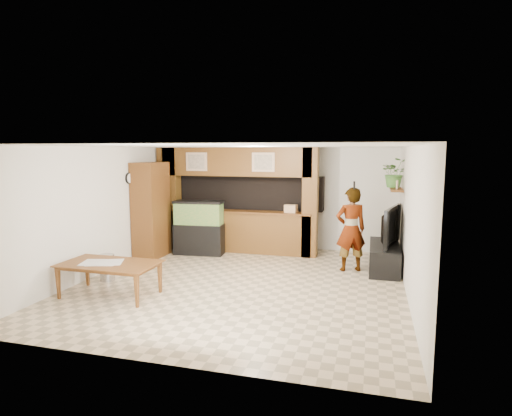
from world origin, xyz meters
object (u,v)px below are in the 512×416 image
(television, at_px, (385,226))
(dining_table, at_px, (109,280))
(pantry_cabinet, at_px, (151,210))
(person, at_px, (351,229))
(aquarium, at_px, (199,228))

(television, relative_size, dining_table, 0.84)
(pantry_cabinet, distance_m, person, 4.66)
(television, distance_m, dining_table, 5.58)
(person, bearing_deg, aquarium, -29.75)
(aquarium, bearing_deg, pantry_cabinet, -159.25)
(pantry_cabinet, height_order, television, pantry_cabinet)
(aquarium, xyz_separation_m, dining_table, (-0.31, -3.27, -0.35))
(pantry_cabinet, height_order, person, pantry_cabinet)
(aquarium, height_order, television, television)
(pantry_cabinet, distance_m, television, 5.36)
(aquarium, bearing_deg, dining_table, -100.31)
(television, relative_size, person, 0.80)
(dining_table, bearing_deg, pantry_cabinet, 104.53)
(aquarium, bearing_deg, person, -12.88)
(television, bearing_deg, pantry_cabinet, 105.84)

